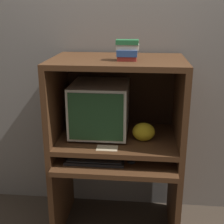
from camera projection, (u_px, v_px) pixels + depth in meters
wall_back at (121, 60)px, 2.51m from camera, size 6.00×0.06×2.60m
desk_base at (117, 183)px, 2.40m from camera, size 0.93×0.68×0.67m
desk_monitor_shelf at (117, 140)px, 2.33m from camera, size 0.93×0.62×0.12m
hutch_upper at (118, 85)px, 2.23m from camera, size 0.93×0.62×0.58m
crt_monitor at (100, 108)px, 2.31m from camera, size 0.41×0.45×0.39m
keyboard at (95, 160)px, 2.19m from camera, size 0.41×0.17×0.03m
mouse at (131, 162)px, 2.16m from camera, size 0.06×0.04×0.03m
snack_bag at (144, 132)px, 2.23m from camera, size 0.16×0.12×0.13m
book_stack at (127, 50)px, 2.03m from camera, size 0.15×0.11×0.13m
paper_card at (107, 148)px, 2.12m from camera, size 0.14×0.09×0.00m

